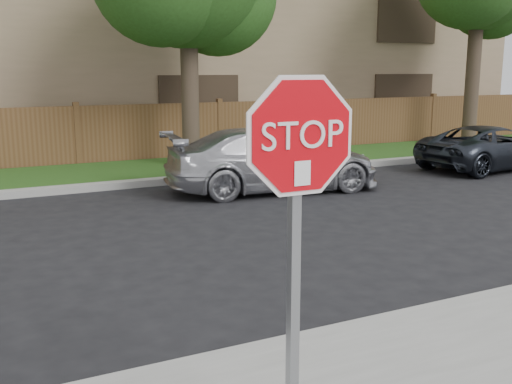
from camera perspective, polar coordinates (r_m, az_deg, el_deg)
ground at (r=5.88m, az=4.18°, el=-13.98°), size 90.00×90.00×0.00m
far_curb at (r=13.22m, az=-14.00°, el=0.57°), size 70.00×0.30×0.15m
grass_strip at (r=14.82m, az=-15.39°, el=1.61°), size 70.00×3.00×0.12m
fence at (r=16.27m, az=-16.63°, el=5.04°), size 70.00×0.12×1.60m
apartment_building at (r=21.74m, az=-19.69°, el=13.62°), size 35.20×9.20×7.20m
stop_sign at (r=3.63m, az=4.06°, el=0.34°), size 1.01×0.13×2.55m
sedan_right at (r=12.62m, az=1.64°, el=3.09°), size 4.76×2.46×1.32m
sedan_far_right at (r=16.54m, az=21.47°, el=3.98°), size 4.14×2.15×1.12m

